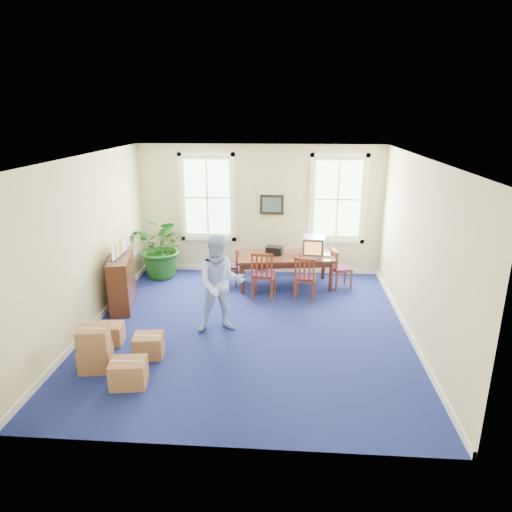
# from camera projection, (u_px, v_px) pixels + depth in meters

# --- Properties ---
(floor) EXTENTS (6.50, 6.50, 0.00)m
(floor) POSITION_uv_depth(u_px,v_px,m) (249.00, 328.00, 8.70)
(floor) COLOR navy
(floor) RESTS_ON ground
(ceiling) EXTENTS (6.50, 6.50, 0.00)m
(ceiling) POSITION_uv_depth(u_px,v_px,m) (248.00, 157.00, 7.72)
(ceiling) COLOR white
(ceiling) RESTS_ON ground
(wall_back) EXTENTS (6.50, 0.00, 6.50)m
(wall_back) POSITION_uv_depth(u_px,v_px,m) (260.00, 210.00, 11.30)
(wall_back) COLOR beige
(wall_back) RESTS_ON ground
(wall_front) EXTENTS (6.50, 0.00, 6.50)m
(wall_front) POSITION_uv_depth(u_px,v_px,m) (222.00, 330.00, 5.12)
(wall_front) COLOR beige
(wall_front) RESTS_ON ground
(wall_left) EXTENTS (0.00, 6.50, 6.50)m
(wall_left) POSITION_uv_depth(u_px,v_px,m) (86.00, 244.00, 8.42)
(wall_left) COLOR beige
(wall_left) RESTS_ON ground
(wall_right) EXTENTS (0.00, 6.50, 6.50)m
(wall_right) POSITION_uv_depth(u_px,v_px,m) (418.00, 251.00, 8.00)
(wall_right) COLOR beige
(wall_right) RESTS_ON ground
(baseboard_back) EXTENTS (6.00, 0.04, 0.12)m
(baseboard_back) POSITION_uv_depth(u_px,v_px,m) (259.00, 269.00, 11.74)
(baseboard_back) COLOR white
(baseboard_back) RESTS_ON ground
(baseboard_left) EXTENTS (0.04, 6.50, 0.12)m
(baseboard_left) POSITION_uv_depth(u_px,v_px,m) (97.00, 320.00, 8.89)
(baseboard_left) COLOR white
(baseboard_left) RESTS_ON ground
(baseboard_right) EXTENTS (0.04, 6.50, 0.12)m
(baseboard_right) POSITION_uv_depth(u_px,v_px,m) (407.00, 330.00, 8.48)
(baseboard_right) COLOR white
(baseboard_right) RESTS_ON ground
(window_left) EXTENTS (1.40, 0.12, 2.20)m
(window_left) POSITION_uv_depth(u_px,v_px,m) (207.00, 198.00, 11.28)
(window_left) COLOR white
(window_left) RESTS_ON ground
(window_right) EXTENTS (1.40, 0.12, 2.20)m
(window_right) POSITION_uv_depth(u_px,v_px,m) (338.00, 199.00, 11.06)
(window_right) COLOR white
(window_right) RESTS_ON ground
(wall_picture) EXTENTS (0.58, 0.06, 0.48)m
(wall_picture) POSITION_uv_depth(u_px,v_px,m) (272.00, 205.00, 11.18)
(wall_picture) COLOR black
(wall_picture) RESTS_ON ground
(conference_table) EXTENTS (2.34, 1.31, 0.76)m
(conference_table) POSITION_uv_depth(u_px,v_px,m) (285.00, 271.00, 10.68)
(conference_table) COLOR #472315
(conference_table) RESTS_ON ground
(crt_tv) EXTENTS (0.55, 0.58, 0.44)m
(crt_tv) POSITION_uv_depth(u_px,v_px,m) (314.00, 246.00, 10.50)
(crt_tv) COLOR #B7B7BC
(crt_tv) RESTS_ON conference_table
(game_console) EXTENTS (0.17, 0.20, 0.04)m
(game_console) POSITION_uv_depth(u_px,v_px,m) (327.00, 255.00, 10.49)
(game_console) COLOR white
(game_console) RESTS_ON conference_table
(equipment_bag) EXTENTS (0.42, 0.32, 0.19)m
(equipment_bag) POSITION_uv_depth(u_px,v_px,m) (274.00, 250.00, 10.60)
(equipment_bag) COLOR black
(equipment_bag) RESTS_ON conference_table
(chair_near_left) EXTENTS (0.54, 0.54, 1.09)m
(chair_near_left) POSITION_uv_depth(u_px,v_px,m) (264.00, 274.00, 9.94)
(chair_near_left) COLOR maroon
(chair_near_left) RESTS_ON ground
(chair_near_right) EXTENTS (0.51, 0.51, 1.00)m
(chair_near_right) POSITION_uv_depth(u_px,v_px,m) (305.00, 277.00, 9.89)
(chair_near_right) COLOR maroon
(chair_near_right) RESTS_ON ground
(chair_end_left) EXTENTS (0.42, 0.42, 0.91)m
(chair_end_left) POSITION_uv_depth(u_px,v_px,m) (229.00, 266.00, 10.74)
(chair_end_left) COLOR maroon
(chair_end_left) RESTS_ON ground
(chair_end_right) EXTENTS (0.52, 0.52, 0.93)m
(chair_end_right) POSITION_uv_depth(u_px,v_px,m) (341.00, 268.00, 10.56)
(chair_end_right) COLOR maroon
(chair_end_right) RESTS_ON ground
(man) EXTENTS (1.05, 0.90, 1.86)m
(man) POSITION_uv_depth(u_px,v_px,m) (220.00, 284.00, 8.33)
(man) COLOR #A8C3FC
(man) RESTS_ON ground
(credenza) EXTENTS (0.71, 1.45, 1.10)m
(credenza) POSITION_uv_depth(u_px,v_px,m) (122.00, 281.00, 9.57)
(credenza) COLOR #472315
(credenza) RESTS_ON ground
(brochure_rack) EXTENTS (0.42, 0.75, 0.34)m
(brochure_rack) POSITION_uv_depth(u_px,v_px,m) (120.00, 248.00, 9.35)
(brochure_rack) COLOR #99999E
(brochure_rack) RESTS_ON credenza
(potted_plant) EXTENTS (1.65, 1.53, 1.55)m
(potted_plant) POSITION_uv_depth(u_px,v_px,m) (163.00, 247.00, 11.14)
(potted_plant) COLOR #174F15
(potted_plant) RESTS_ON ground
(cardboard_boxes) EXTENTS (1.54, 1.54, 0.76)m
(cardboard_boxes) POSITION_uv_depth(u_px,v_px,m) (109.00, 345.00, 7.27)
(cardboard_boxes) COLOR #9B6943
(cardboard_boxes) RESTS_ON ground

